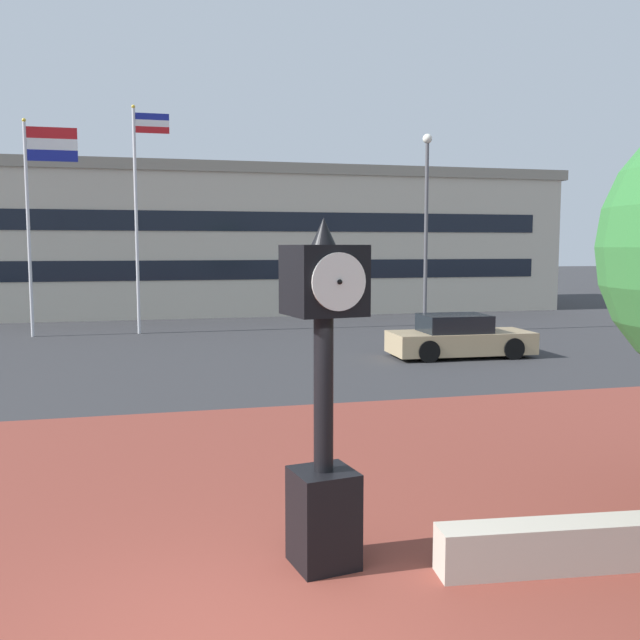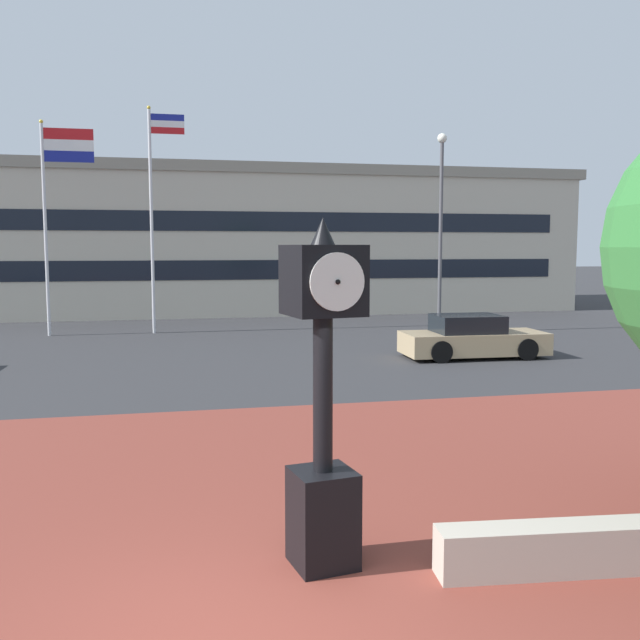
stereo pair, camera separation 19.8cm
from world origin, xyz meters
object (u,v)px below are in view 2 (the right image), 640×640
(flagpole_secondary, at_px, (154,206))
(street_lamp_post, at_px, (441,214))
(street_clock, at_px, (323,400))
(car_street_mid, at_px, (472,339))
(flagpole_primary, at_px, (53,203))
(civic_building, at_px, (256,241))

(flagpole_secondary, relative_size, street_lamp_post, 1.13)
(street_clock, height_order, car_street_mid, street_clock)
(flagpole_primary, xyz_separation_m, street_lamp_post, (14.19, -2.29, -0.36))
(street_clock, distance_m, civic_building, 31.33)
(street_clock, xyz_separation_m, street_lamp_post, (8.71, 18.49, 2.77))
(car_street_mid, bearing_deg, flagpole_secondary, -129.57)
(civic_building, bearing_deg, car_street_mid, -77.49)
(street_clock, relative_size, flagpole_secondary, 0.42)
(flagpole_secondary, xyz_separation_m, civic_building, (5.14, 10.32, -1.21))
(street_clock, height_order, flagpole_secondary, flagpole_secondary)
(street_clock, distance_m, flagpole_primary, 21.72)
(flagpole_secondary, bearing_deg, street_clock, -84.86)
(flagpole_secondary, bearing_deg, flagpole_primary, 180.00)
(flagpole_primary, bearing_deg, street_clock, -75.23)
(flagpole_primary, height_order, flagpole_secondary, flagpole_secondary)
(street_clock, distance_m, car_street_mid, 14.63)
(flagpole_primary, distance_m, flagpole_secondary, 3.61)
(flagpole_primary, xyz_separation_m, flagpole_secondary, (3.61, -0.00, -0.07))
(flagpole_secondary, bearing_deg, street_lamp_post, -12.23)
(street_clock, bearing_deg, street_lamp_post, 55.53)
(flagpole_secondary, distance_m, street_lamp_post, 10.83)
(street_clock, relative_size, flagpole_primary, 0.46)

